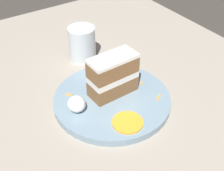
% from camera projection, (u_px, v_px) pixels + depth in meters
% --- Properties ---
extents(ground_plane, '(6.00, 6.00, 0.00)m').
position_uv_depth(ground_plane, '(141.00, 113.00, 0.79)').
color(ground_plane, '#38332D').
rests_on(ground_plane, ground).
extents(dining_table, '(1.29, 0.86, 0.03)m').
position_uv_depth(dining_table, '(141.00, 109.00, 0.78)').
color(dining_table, gray).
rests_on(dining_table, ground).
extents(plate, '(0.29, 0.29, 0.02)m').
position_uv_depth(plate, '(112.00, 100.00, 0.77)').
color(plate, gray).
rests_on(plate, dining_table).
extents(cake_slice, '(0.06, 0.12, 0.10)m').
position_uv_depth(cake_slice, '(113.00, 75.00, 0.75)').
color(cake_slice, brown).
rests_on(cake_slice, plate).
extents(cream_dollop, '(0.05, 0.04, 0.04)m').
position_uv_depth(cream_dollop, '(76.00, 104.00, 0.72)').
color(cream_dollop, white).
rests_on(cream_dollop, plate).
extents(orange_garnish, '(0.07, 0.07, 0.00)m').
position_uv_depth(orange_garnish, '(128.00, 122.00, 0.69)').
color(orange_garnish, orange).
rests_on(orange_garnish, plate).
extents(carrot_shreds_scatter, '(0.15, 0.19, 0.00)m').
position_uv_depth(carrot_shreds_scatter, '(127.00, 87.00, 0.79)').
color(carrot_shreds_scatter, orange).
rests_on(carrot_shreds_scatter, plate).
extents(drinking_glass, '(0.08, 0.08, 0.10)m').
position_uv_depth(drinking_glass, '(82.00, 46.00, 0.90)').
color(drinking_glass, silver).
rests_on(drinking_glass, dining_table).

